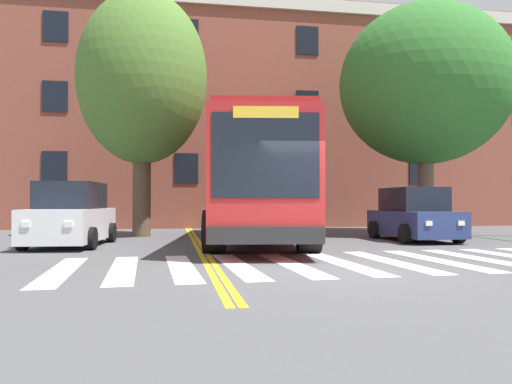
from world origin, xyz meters
TOP-DOWN VIEW (x-y plane):
  - ground_plane at (0.00, 0.00)m, footprint 120.00×120.00m
  - crosswalk at (0.97, 1.07)m, footprint 12.60×4.67m
  - lane_line_yellow_inner at (-2.33, 15.07)m, footprint 0.12×36.00m
  - lane_line_yellow_outer at (-2.17, 15.07)m, footprint 0.12×36.00m
  - city_bus at (-0.35, 6.77)m, footprint 3.98×11.53m
  - car_white_near_lane at (-5.84, 6.09)m, footprint 2.21×4.18m
  - car_navy_far_lane at (4.70, 6.28)m, footprint 1.94×3.77m
  - street_tree_curbside_large at (6.72, 9.20)m, footprint 9.45×9.46m
  - street_tree_curbside_small at (-4.10, 9.71)m, footprint 6.61×6.63m
  - building_facade at (3.53, 18.19)m, footprint 29.41×6.91m

SIDE VIEW (x-z plane):
  - ground_plane at x=0.00m, z-range 0.00..0.00m
  - lane_line_yellow_inner at x=-2.33m, z-range 0.00..0.01m
  - lane_line_yellow_outer at x=-2.17m, z-range 0.00..0.01m
  - crosswalk at x=0.97m, z-range 0.00..0.01m
  - car_navy_far_lane at x=4.70m, z-range -0.07..1.64m
  - car_white_near_lane at x=-5.84m, z-range -0.07..1.74m
  - city_bus at x=-0.35m, z-range 0.13..3.61m
  - building_facade at x=3.53m, z-range 0.01..11.35m
  - street_tree_curbside_small at x=-4.10m, z-range 1.28..10.20m
  - street_tree_curbside_large at x=6.72m, z-range 1.34..10.27m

